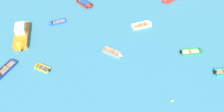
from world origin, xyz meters
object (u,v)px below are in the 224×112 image
object	(u,v)px
rowboat_green_near_camera	(197,51)
rowboat_yellow_distant_center	(39,66)
rowboat_maroon_far_back	(87,4)
motor_launch_orange_near_left	(21,36)
rowboat_white_near_right	(147,24)
rowboat_grey_back_row_right	(117,54)
rowboat_deep_blue_outer_left	(0,74)
rowboat_blue_far_left	(53,23)
mooring_buoy_central	(172,101)

from	to	relation	value
rowboat_green_near_camera	rowboat_yellow_distant_center	xyz separation A→B (m)	(-25.22, 1.42, -0.03)
rowboat_maroon_far_back	motor_launch_orange_near_left	distance (m)	14.48
rowboat_green_near_camera	rowboat_white_near_right	world-z (taller)	rowboat_white_near_right
rowboat_grey_back_row_right	rowboat_white_near_right	xyz separation A→B (m)	(6.95, 6.50, -0.02)
rowboat_grey_back_row_right	motor_launch_orange_near_left	distance (m)	16.78
rowboat_maroon_far_back	rowboat_yellow_distant_center	bearing A→B (deg)	-120.70
rowboat_deep_blue_outer_left	rowboat_blue_far_left	bearing A→B (deg)	54.14
motor_launch_orange_near_left	rowboat_green_near_camera	distance (m)	29.52
rowboat_white_near_right	mooring_buoy_central	distance (m)	16.14
rowboat_white_near_right	rowboat_deep_blue_outer_left	world-z (taller)	rowboat_white_near_right
rowboat_grey_back_row_right	rowboat_maroon_far_back	bearing A→B (deg)	102.99
rowboat_blue_far_left	rowboat_deep_blue_outer_left	distance (m)	13.29
rowboat_green_near_camera	mooring_buoy_central	size ratio (longest dim) A/B	12.31
rowboat_yellow_distant_center	rowboat_blue_far_left	bearing A→B (deg)	78.20
rowboat_yellow_distant_center	rowboat_maroon_far_back	bearing A→B (deg)	59.30
rowboat_maroon_far_back	rowboat_yellow_distant_center	size ratio (longest dim) A/B	1.56
motor_launch_orange_near_left	rowboat_white_near_right	bearing A→B (deg)	-0.34
rowboat_deep_blue_outer_left	mooring_buoy_central	xyz separation A→B (m)	(23.60, -8.78, -0.17)
motor_launch_orange_near_left	mooring_buoy_central	distance (m)	26.59
mooring_buoy_central	rowboat_green_near_camera	bearing A→B (deg)	47.47
rowboat_grey_back_row_right	rowboat_yellow_distant_center	xyz separation A→B (m)	(-12.29, -0.25, -0.07)
rowboat_grey_back_row_right	rowboat_white_near_right	bearing A→B (deg)	43.08
rowboat_white_near_right	motor_launch_orange_near_left	bearing A→B (deg)	179.66
rowboat_deep_blue_outer_left	mooring_buoy_central	distance (m)	25.18
rowboat_yellow_distant_center	rowboat_deep_blue_outer_left	xyz separation A→B (m)	(-5.65, -0.57, 0.05)
rowboat_maroon_far_back	rowboat_yellow_distant_center	xyz separation A→B (m)	(-8.89, -14.97, -0.26)
motor_launch_orange_near_left	rowboat_white_near_right	world-z (taller)	motor_launch_orange_near_left
rowboat_grey_back_row_right	rowboat_maroon_far_back	xyz separation A→B (m)	(-3.40, 14.73, 0.19)
rowboat_maroon_far_back	rowboat_white_near_right	distance (m)	13.22
rowboat_green_near_camera	rowboat_white_near_right	bearing A→B (deg)	126.23
rowboat_maroon_far_back	rowboat_yellow_distant_center	distance (m)	17.41
rowboat_green_near_camera	rowboat_white_near_right	distance (m)	10.12
rowboat_yellow_distant_center	rowboat_deep_blue_outer_left	world-z (taller)	rowboat_deep_blue_outer_left
motor_launch_orange_near_left	rowboat_blue_far_left	bearing A→B (deg)	32.35
motor_launch_orange_near_left	mooring_buoy_central	size ratio (longest dim) A/B	21.48
rowboat_maroon_far_back	rowboat_deep_blue_outer_left	distance (m)	21.28
rowboat_yellow_distant_center	mooring_buoy_central	world-z (taller)	rowboat_yellow_distant_center
rowboat_yellow_distant_center	rowboat_deep_blue_outer_left	bearing A→B (deg)	-174.26
rowboat_green_near_camera	rowboat_white_near_right	xyz separation A→B (m)	(-5.98, 8.16, 0.02)
rowboat_grey_back_row_right	rowboat_white_near_right	world-z (taller)	rowboat_white_near_right
rowboat_white_near_right	rowboat_deep_blue_outer_left	distance (m)	25.94
rowboat_maroon_far_back	mooring_buoy_central	world-z (taller)	rowboat_maroon_far_back
rowboat_white_near_right	rowboat_deep_blue_outer_left	bearing A→B (deg)	-163.63
rowboat_white_near_right	rowboat_blue_far_left	world-z (taller)	rowboat_white_near_right
rowboat_maroon_far_back	rowboat_green_near_camera	size ratio (longest dim) A/B	1.05
motor_launch_orange_near_left	rowboat_yellow_distant_center	world-z (taller)	motor_launch_orange_near_left
mooring_buoy_central	rowboat_grey_back_row_right	bearing A→B (deg)	120.52
rowboat_green_near_camera	rowboat_blue_far_left	bearing A→B (deg)	153.28
rowboat_grey_back_row_right	mooring_buoy_central	xyz separation A→B (m)	(5.66, -9.59, -0.20)
rowboat_grey_back_row_right	rowboat_maroon_far_back	size ratio (longest dim) A/B	0.83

